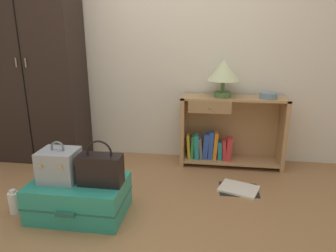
{
  "coord_description": "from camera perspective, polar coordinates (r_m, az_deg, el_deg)",
  "views": [
    {
      "loc": [
        0.49,
        -1.77,
        1.31
      ],
      "look_at": [
        0.13,
        0.77,
        0.55
      ],
      "focal_mm": 32.35,
      "sensor_mm": 36.0,
      "label": 1
    }
  ],
  "objects": [
    {
      "name": "ground_plane",
      "position": [
        2.26,
        -6.41,
        -19.06
      ],
      "size": [
        9.0,
        9.0,
        0.0
      ],
      "primitive_type": "plane",
      "color": "#9E7047"
    },
    {
      "name": "back_wall",
      "position": [
        3.31,
        -0.51,
        16.35
      ],
      "size": [
        6.4,
        0.1,
        2.6
      ],
      "primitive_type": "cube",
      "color": "silver",
      "rests_on": "ground_plane"
    },
    {
      "name": "wardrobe",
      "position": [
        3.5,
        -23.86,
        11.18
      ],
      "size": [
        0.95,
        0.47,
        2.14
      ],
      "color": "black",
      "rests_on": "ground_plane"
    },
    {
      "name": "bookshelf",
      "position": [
        3.21,
        10.98,
        -1.21
      ],
      "size": [
        1.05,
        0.32,
        0.73
      ],
      "color": "tan",
      "rests_on": "ground_plane"
    },
    {
      "name": "table_lamp",
      "position": [
        3.05,
        10.43,
        10.03
      ],
      "size": [
        0.32,
        0.32,
        0.37
      ],
      "color": "#4C7542",
      "rests_on": "bookshelf"
    },
    {
      "name": "bowl",
      "position": [
        3.12,
        18.39,
        5.49
      ],
      "size": [
        0.17,
        0.17,
        0.06
      ],
      "primitive_type": "cylinder",
      "color": "slate",
      "rests_on": "bookshelf"
    },
    {
      "name": "suitcase_large",
      "position": [
        2.45,
        -16.33,
        -12.75
      ],
      "size": [
        0.71,
        0.48,
        0.28
      ],
      "color": "teal",
      "rests_on": "ground_plane"
    },
    {
      "name": "train_case",
      "position": [
        2.4,
        -19.78,
        -6.95
      ],
      "size": [
        0.27,
        0.24,
        0.31
      ],
      "color": "#8E99A3",
      "rests_on": "suitcase_large"
    },
    {
      "name": "handbag",
      "position": [
        2.25,
        -12.62,
        -7.93
      ],
      "size": [
        0.32,
        0.14,
        0.34
      ],
      "color": "black",
      "rests_on": "suitcase_large"
    },
    {
      "name": "bottle",
      "position": [
        2.67,
        -27.0,
        -12.65
      ],
      "size": [
        0.08,
        0.08,
        0.19
      ],
      "color": "white",
      "rests_on": "ground_plane"
    },
    {
      "name": "open_book_on_floor",
      "position": [
        2.82,
        13.18,
        -11.45
      ],
      "size": [
        0.39,
        0.35,
        0.02
      ],
      "color": "white",
      "rests_on": "ground_plane"
    }
  ]
}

